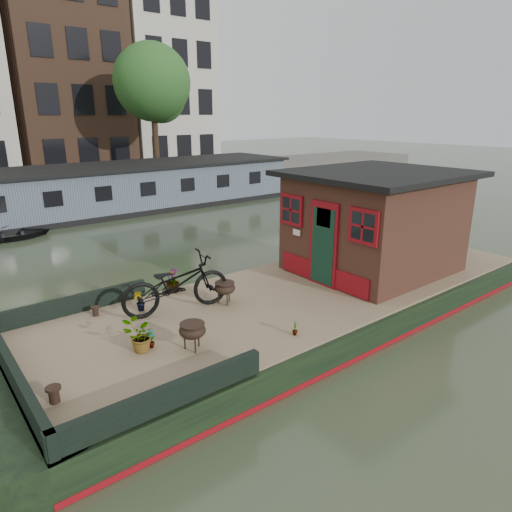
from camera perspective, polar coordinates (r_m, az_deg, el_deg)
ground at (r=10.41m, az=6.45°, el=-7.42°), size 120.00×120.00×0.00m
houseboat_hull at (r=9.48m, az=0.72°, el=-8.07°), size 14.01×4.02×0.60m
houseboat_deck at (r=10.17m, az=6.57°, el=-4.22°), size 11.80×3.80×0.05m
bow_bulwark at (r=7.68m, az=-21.84°, el=-11.23°), size 3.00×4.00×0.35m
cabin at (r=11.40m, az=14.62°, el=4.29°), size 4.00×3.50×2.42m
bicycle at (r=8.92m, az=-9.95°, el=-3.46°), size 2.23×1.09×1.12m
potted_plant_a at (r=7.79m, az=-13.00°, el=-10.02°), size 0.20×0.17×0.33m
potted_plant_b at (r=9.23m, az=-14.36°, el=-5.53°), size 0.26×0.26×0.38m
potted_plant_c at (r=7.66m, az=-14.33°, el=-9.70°), size 0.50×0.43×0.55m
potted_plant_d at (r=9.99m, az=-10.39°, el=-3.03°), size 0.30×0.30×0.53m
potted_plant_e at (r=8.03m, az=4.92°, el=-8.85°), size 0.17×0.19×0.30m
brazier_front at (r=7.59m, az=-7.92°, el=-9.93°), size 0.46×0.46×0.47m
brazier_rear at (r=9.27m, az=-3.91°, el=-4.62°), size 0.54×0.54×0.46m
bollard_port at (r=9.28m, az=-19.43°, el=-6.52°), size 0.16×0.16×0.19m
bollard_stbd at (r=6.89m, az=-23.93°, el=-15.56°), size 0.21×0.21×0.23m
dinghy at (r=18.80m, az=-28.60°, el=2.75°), size 3.08×2.38×0.59m
far_houseboat at (r=21.96m, az=-20.33°, el=7.42°), size 20.40×4.40×2.11m
quay at (r=28.22m, az=-24.55°, el=7.85°), size 60.00×6.00×0.90m
townhouse_row at (r=35.00m, az=-29.06°, el=21.13°), size 27.25×8.00×16.50m
tree_right at (r=28.80m, az=-12.64°, el=20.02°), size 4.40×4.40×7.40m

